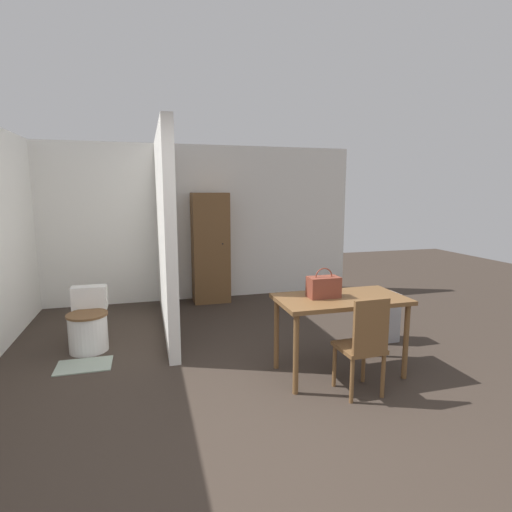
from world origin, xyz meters
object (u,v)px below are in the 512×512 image
object	(u,v)px
wooden_chair	(364,344)
toilet	(88,325)
dining_table	(340,306)
space_heater	(384,317)
handbag	(324,287)
wooden_cabinet	(210,248)

from	to	relation	value
wooden_chair	toilet	xyz separation A→B (m)	(-2.43, 1.76, -0.19)
dining_table	space_heater	xyz separation A→B (m)	(0.92, 0.66, -0.39)
toilet	space_heater	bearing A→B (deg)	-11.00
dining_table	handbag	size ratio (longest dim) A/B	4.12
dining_table	handbag	bearing A→B (deg)	165.63
dining_table	wooden_chair	xyz separation A→B (m)	(-0.01, -0.45, -0.21)
wooden_chair	handbag	world-z (taller)	handbag
handbag	wooden_cabinet	world-z (taller)	wooden_cabinet
dining_table	wooden_chair	world-z (taller)	wooden_chair
toilet	space_heater	distance (m)	3.42
toilet	wooden_chair	bearing A→B (deg)	-35.90
wooden_cabinet	dining_table	bearing A→B (deg)	-75.02
dining_table	toilet	bearing A→B (deg)	151.75
wooden_chair	handbag	bearing A→B (deg)	105.72
handbag	wooden_cabinet	size ratio (longest dim) A/B	0.17
handbag	wooden_cabinet	distance (m)	2.95
toilet	handbag	size ratio (longest dim) A/B	2.27
wooden_cabinet	handbag	bearing A→B (deg)	-77.85
wooden_chair	dining_table	bearing A→B (deg)	87.33
handbag	wooden_chair	bearing A→B (deg)	-72.37
toilet	space_heater	size ratio (longest dim) A/B	1.17
handbag	space_heater	xyz separation A→B (m)	(1.08, 0.61, -0.58)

